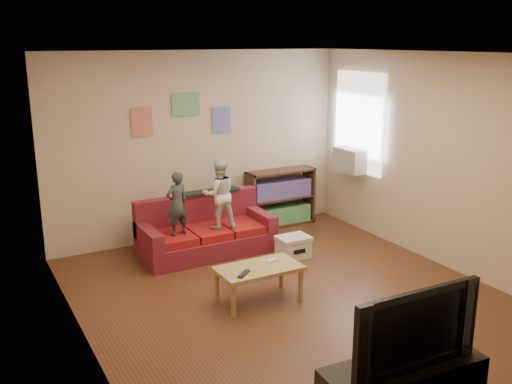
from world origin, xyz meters
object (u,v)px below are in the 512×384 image
bookshelf (280,201)px  file_box (293,247)px  child_b (219,194)px  coffee_table (259,272)px  sofa (205,234)px  television (407,325)px  child_a (177,204)px

bookshelf → file_box: bearing=-113.8°
child_b → coffee_table: 1.63m
sofa → bookshelf: bookshelf is taller
file_box → bookshelf: bearing=66.2°
coffee_table → file_box: coffee_table is taller
coffee_table → file_box: size_ratio=2.18×
sofa → television: 4.05m
child_b → file_box: (0.81, -0.59, -0.70)m
television → coffee_table: bearing=90.5°
child_b → child_a: bearing=9.5°
child_b → bookshelf: 1.61m
coffee_table → television: television is taller
coffee_table → child_b: bearing=80.7°
child_a → file_box: size_ratio=1.98×
bookshelf → file_box: size_ratio=2.61×
sofa → bookshelf: size_ratio=1.62×
coffee_table → television: (-0.04, -2.31, 0.45)m
sofa → coffee_table: size_ratio=1.94×
child_a → coffee_table: size_ratio=0.91×
child_b → coffee_table: (-0.25, -1.54, -0.49)m
bookshelf → child_a: bearing=-160.6°
bookshelf → file_box: bookshelf is taller
child_b → coffee_table: size_ratio=1.01×
child_b → television: size_ratio=0.84×
file_box → television: (-1.10, -3.27, 0.66)m
child_a → bookshelf: 2.13m
bookshelf → television: (-1.67, -4.55, 0.41)m
child_a → file_box: (1.41, -0.59, -0.65)m
sofa → child_a: 0.72m
sofa → coffee_table: bearing=-93.5°
bookshelf → coffee_table: bearing=-126.0°
child_b → file_box: size_ratio=2.21×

